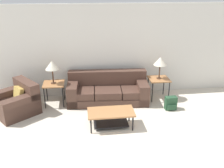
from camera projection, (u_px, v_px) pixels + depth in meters
wall_back at (116, 51)px, 7.11m from camera, size 9.04×0.06×2.60m
couch at (108, 91)px, 6.95m from camera, size 2.24×1.01×0.82m
armchair at (17, 102)px, 6.33m from camera, size 1.33×1.33×0.80m
coffee_table at (111, 115)px, 5.70m from camera, size 1.06×0.55×0.40m
side_table_left at (54, 85)px, 6.68m from camera, size 0.56×0.54×0.61m
side_table_right at (159, 80)px, 7.01m from camera, size 0.56×0.54×0.61m
table_lamp_left at (52, 66)px, 6.47m from camera, size 0.35×0.35×0.62m
table_lamp_right at (160, 62)px, 6.80m from camera, size 0.35×0.35×0.62m
backpack at (171, 103)px, 6.53m from camera, size 0.30×0.25×0.36m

